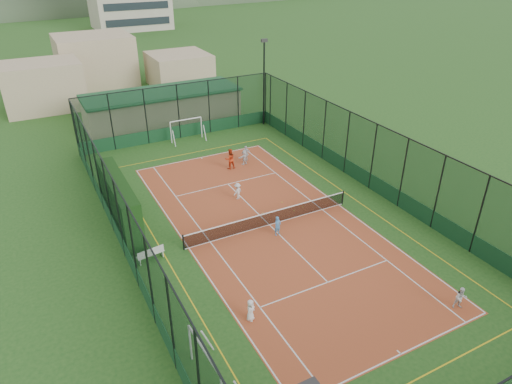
% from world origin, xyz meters
% --- Properties ---
extents(ground, '(300.00, 300.00, 0.00)m').
position_xyz_m(ground, '(0.00, 0.00, 0.00)').
color(ground, '#1E4F1B').
rests_on(ground, ground).
extents(court_slab, '(11.17, 23.97, 0.01)m').
position_xyz_m(court_slab, '(0.00, 0.00, 0.01)').
color(court_slab, '#A24F24').
rests_on(court_slab, ground).
extents(tennis_net, '(11.67, 0.12, 1.06)m').
position_xyz_m(tennis_net, '(0.00, 0.00, 0.53)').
color(tennis_net, black).
rests_on(tennis_net, ground).
extents(perimeter_fence, '(18.12, 34.12, 5.00)m').
position_xyz_m(perimeter_fence, '(0.00, 0.00, 2.50)').
color(perimeter_fence, black).
rests_on(perimeter_fence, ground).
extents(floodlight_ne, '(0.60, 0.26, 8.25)m').
position_xyz_m(floodlight_ne, '(8.60, 16.60, 4.12)').
color(floodlight_ne, black).
rests_on(floodlight_ne, ground).
extents(clubhouse, '(15.20, 7.20, 3.15)m').
position_xyz_m(clubhouse, '(0.00, 22.00, 1.57)').
color(clubhouse, tan).
rests_on(clubhouse, ground).
extents(distant_hills, '(200.00, 60.00, 24.00)m').
position_xyz_m(distant_hills, '(0.00, 150.00, 0.00)').
color(distant_hills, '#384C33').
rests_on(distant_hills, ground).
extents(hedge_left, '(1.10, 7.35, 3.21)m').
position_xyz_m(hedge_left, '(-8.30, 4.47, 1.61)').
color(hedge_left, black).
rests_on(hedge_left, ground).
extents(white_bench, '(1.63, 0.65, 0.89)m').
position_xyz_m(white_bench, '(-7.80, -0.07, 0.45)').
color(white_bench, white).
rests_on(white_bench, ground).
extents(futsal_goal_near, '(3.10, 1.04, 1.97)m').
position_xyz_m(futsal_goal_near, '(-8.18, -9.32, 0.99)').
color(futsal_goal_near, white).
rests_on(futsal_goal_near, ground).
extents(futsal_goal_far, '(3.05, 0.89, 1.96)m').
position_xyz_m(futsal_goal_far, '(0.35, 16.19, 0.98)').
color(futsal_goal_far, white).
rests_on(futsal_goal_far, ground).
extents(child_near_left, '(0.68, 0.65, 1.17)m').
position_xyz_m(child_near_left, '(-4.90, -6.92, 0.60)').
color(child_near_left, white).
rests_on(child_near_left, court_slab).
extents(child_near_mid, '(0.52, 0.40, 1.28)m').
position_xyz_m(child_near_mid, '(-0.10, -1.20, 0.65)').
color(child_near_mid, '#4689C6').
rests_on(child_near_mid, court_slab).
extents(child_near_right, '(0.73, 0.67, 1.22)m').
position_xyz_m(child_near_right, '(4.61, -10.99, 0.62)').
color(child_near_right, silver).
rests_on(child_near_right, court_slab).
extents(child_far_left, '(0.90, 0.76, 1.22)m').
position_xyz_m(child_far_left, '(-0.31, 4.04, 0.62)').
color(child_far_left, silver).
rests_on(child_far_left, court_slab).
extents(child_far_right, '(0.82, 0.43, 1.34)m').
position_xyz_m(child_far_right, '(3.08, 9.51, 0.68)').
color(child_far_right, silver).
rests_on(child_far_right, court_slab).
extents(child_far_back, '(1.18, 0.68, 1.21)m').
position_xyz_m(child_far_back, '(2.69, 9.01, 0.62)').
color(child_far_back, white).
rests_on(child_far_back, court_slab).
extents(coach, '(0.83, 0.65, 1.69)m').
position_xyz_m(coach, '(1.30, 8.80, 0.85)').
color(coach, red).
rests_on(coach, court_slab).
extents(tennis_balls, '(2.88, 1.45, 0.07)m').
position_xyz_m(tennis_balls, '(1.98, 1.28, 0.04)').
color(tennis_balls, '#CCE033').
rests_on(tennis_balls, court_slab).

